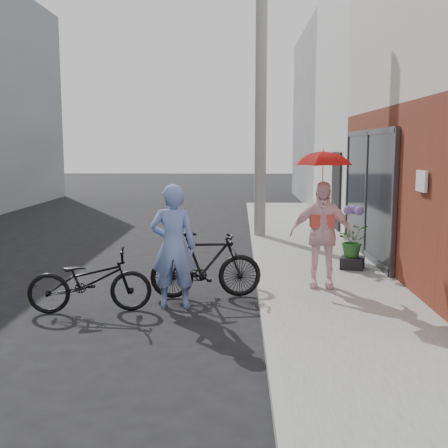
{
  "coord_description": "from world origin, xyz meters",
  "views": [
    {
      "loc": [
        0.59,
        -7.78,
        2.31
      ],
      "look_at": [
        0.35,
        0.91,
        1.1
      ],
      "focal_mm": 45.0,
      "sensor_mm": 36.0,
      "label": 1
    }
  ],
  "objects_px": {
    "utility_pole": "(261,96)",
    "officer": "(173,246)",
    "planter": "(352,263)",
    "bike_left": "(90,281)",
    "bike_right": "(206,265)",
    "kimono_woman": "(321,234)"
  },
  "relations": [
    {
      "from": "bike_right",
      "to": "officer",
      "type": "bearing_deg",
      "value": 134.96
    },
    {
      "from": "officer",
      "to": "utility_pole",
      "type": "bearing_deg",
      "value": -105.34
    },
    {
      "from": "bike_left",
      "to": "utility_pole",
      "type": "bearing_deg",
      "value": -31.9
    },
    {
      "from": "bike_left",
      "to": "bike_right",
      "type": "relative_size",
      "value": 1.0
    },
    {
      "from": "bike_right",
      "to": "kimono_woman",
      "type": "height_order",
      "value": "kimono_woman"
    },
    {
      "from": "officer",
      "to": "kimono_woman",
      "type": "distance_m",
      "value": 2.35
    },
    {
      "from": "officer",
      "to": "bike_left",
      "type": "relative_size",
      "value": 1.05
    },
    {
      "from": "utility_pole",
      "to": "officer",
      "type": "height_order",
      "value": "utility_pole"
    },
    {
      "from": "kimono_woman",
      "to": "planter",
      "type": "relative_size",
      "value": 4.12
    },
    {
      "from": "utility_pole",
      "to": "planter",
      "type": "xyz_separation_m",
      "value": [
        1.53,
        -3.81,
        -3.27
      ]
    },
    {
      "from": "utility_pole",
      "to": "bike_left",
      "type": "height_order",
      "value": "utility_pole"
    },
    {
      "from": "utility_pole",
      "to": "kimono_woman",
      "type": "height_order",
      "value": "utility_pole"
    },
    {
      "from": "bike_left",
      "to": "planter",
      "type": "bearing_deg",
      "value": -69.15
    },
    {
      "from": "bike_left",
      "to": "planter",
      "type": "height_order",
      "value": "bike_left"
    },
    {
      "from": "officer",
      "to": "planter",
      "type": "xyz_separation_m",
      "value": [
        2.98,
        2.13,
        -0.67
      ]
    },
    {
      "from": "bike_right",
      "to": "utility_pole",
      "type": "bearing_deg",
      "value": -17.82
    },
    {
      "from": "bike_right",
      "to": "planter",
      "type": "bearing_deg",
      "value": -65.38
    },
    {
      "from": "kimono_woman",
      "to": "planter",
      "type": "height_order",
      "value": "kimono_woman"
    },
    {
      "from": "utility_pole",
      "to": "officer",
      "type": "bearing_deg",
      "value": -103.68
    },
    {
      "from": "bike_left",
      "to": "planter",
      "type": "distance_m",
      "value": 4.77
    },
    {
      "from": "officer",
      "to": "planter",
      "type": "relative_size",
      "value": 4.45
    },
    {
      "from": "utility_pole",
      "to": "bike_left",
      "type": "distance_m",
      "value": 7.38
    }
  ]
}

